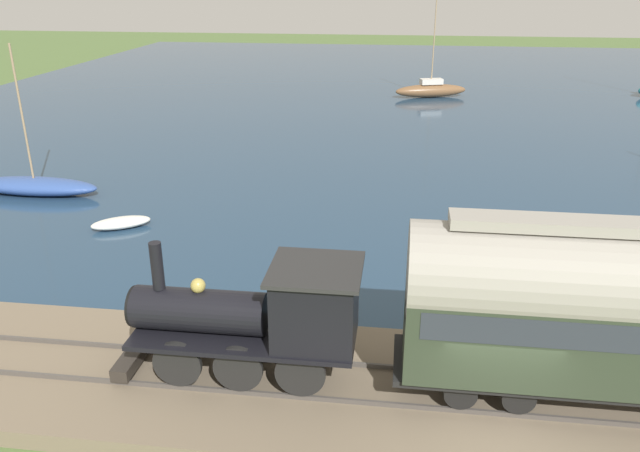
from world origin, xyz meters
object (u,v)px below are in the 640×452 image
steam_locomotive (264,313)px  passenger_coach (634,309)px  sailboat_brown (431,90)px  rowboat_far_out (461,250)px  rowboat_off_pier (637,259)px  sailboat_blue (35,186)px  rowboat_mid_harbor (121,223)px

steam_locomotive → passenger_coach: size_ratio=0.58×
sailboat_brown → rowboat_far_out: bearing=162.3°
steam_locomotive → rowboat_off_pier: (8.96, -11.67, -2.03)m
sailboat_blue → rowboat_far_out: (-4.41, -19.58, -0.23)m
steam_locomotive → rowboat_far_out: size_ratio=2.29×
sailboat_brown → rowboat_far_out: sailboat_brown is taller
rowboat_off_pier → rowboat_mid_harbor: bearing=109.4°
rowboat_off_pier → rowboat_far_out: (0.07, 6.20, -0.05)m
steam_locomotive → sailboat_blue: (13.44, 14.10, -1.85)m
sailboat_blue → sailboat_brown: bearing=-34.5°
passenger_coach → rowboat_mid_harbor: size_ratio=4.01×
steam_locomotive → rowboat_mid_harbor: size_ratio=2.34×
passenger_coach → rowboat_far_out: 9.86m
sailboat_brown → rowboat_off_pier: (-32.40, -6.28, -0.39)m
passenger_coach → rowboat_far_out: passenger_coach is taller
sailboat_blue → rowboat_far_out: 20.07m
steam_locomotive → rowboat_far_out: bearing=-31.2°
passenger_coach → sailboat_brown: (41.36, 2.85, -2.37)m
steam_locomotive → sailboat_blue: bearing=46.4°
steam_locomotive → sailboat_brown: 41.74m
sailboat_blue → rowboat_off_pier: (-4.48, -25.77, -0.18)m
steam_locomotive → rowboat_off_pier: size_ratio=2.66×
sailboat_blue → sailboat_brown: 34.05m
passenger_coach → rowboat_mid_harbor: passenger_coach is taller
sailboat_brown → rowboat_far_out: (-32.33, -0.08, -0.43)m
passenger_coach → rowboat_off_pier: passenger_coach is taller
sailboat_blue → rowboat_off_pier: sailboat_blue is taller
passenger_coach → sailboat_blue: size_ratio=1.47×
sailboat_blue → rowboat_far_out: bearing=-102.3°
sailboat_blue → rowboat_mid_harbor: (-3.50, -5.83, -0.21)m
sailboat_blue → rowboat_off_pier: bearing=-99.4°
rowboat_off_pier → rowboat_far_out: bearing=111.6°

